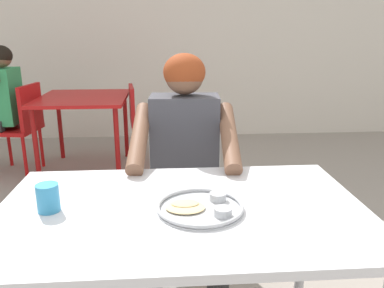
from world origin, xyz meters
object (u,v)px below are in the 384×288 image
object	(u,v)px
table_foreground	(182,226)
table_background_red	(84,106)
drinking_cup	(48,197)
chair_foreground	(185,187)
diner_foreground	(185,158)
chair_red_left	(21,123)
chair_red_right	(145,120)
thali_tray	(201,207)

from	to	relation	value
table_foreground	table_background_red	bearing A→B (deg)	108.32
drinking_cup	table_background_red	size ratio (longest dim) A/B	0.10
table_foreground	table_background_red	size ratio (longest dim) A/B	1.35
table_foreground	chair_foreground	xyz separation A→B (m)	(0.05, 0.80, -0.19)
chair_foreground	diner_foreground	bearing A→B (deg)	-92.74
diner_foreground	chair_red_left	world-z (taller)	diner_foreground
table_background_red	chair_red_left	world-z (taller)	chair_red_left
chair_foreground	chair_red_right	size ratio (longest dim) A/B	1.00
table_foreground	thali_tray	world-z (taller)	thali_tray
table_foreground	chair_red_left	world-z (taller)	chair_red_left
diner_foreground	chair_red_right	size ratio (longest dim) A/B	1.49
diner_foreground	chair_red_left	bearing A→B (deg)	127.80
diner_foreground	chair_red_right	distance (m)	1.96
drinking_cup	table_background_red	xyz separation A→B (m)	(-0.37, 2.46, -0.15)
thali_tray	chair_foreground	world-z (taller)	chair_foreground
drinking_cup	table_foreground	bearing A→B (deg)	-0.39
table_foreground	diner_foreground	xyz separation A→B (m)	(0.04, 0.59, 0.06)
thali_tray	table_background_red	bearing A→B (deg)	109.44
chair_red_left	table_foreground	bearing A→B (deg)	-60.20
table_foreground	chair_red_left	xyz separation A→B (m)	(-1.40, 2.45, -0.18)
table_foreground	drinking_cup	xyz separation A→B (m)	(-0.44, 0.00, 0.12)
chair_foreground	diner_foreground	xyz separation A→B (m)	(-0.01, -0.22, 0.25)
drinking_cup	thali_tray	bearing A→B (deg)	-3.46
chair_red_right	table_foreground	bearing A→B (deg)	-84.56
drinking_cup	diner_foreground	world-z (taller)	diner_foreground
table_foreground	thali_tray	xyz separation A→B (m)	(0.06, -0.03, 0.09)
diner_foreground	table_background_red	bearing A→B (deg)	114.55
diner_foreground	chair_red_right	xyz separation A→B (m)	(-0.28, 1.93, -0.24)
table_background_red	thali_tray	bearing A→B (deg)	-70.56
thali_tray	chair_red_left	world-z (taller)	chair_red_left
table_background_red	chair_red_right	world-z (taller)	chair_red_right
thali_tray	diner_foreground	xyz separation A→B (m)	(-0.02, 0.61, -0.03)
drinking_cup	chair_red_right	distance (m)	2.54
chair_red_left	table_background_red	bearing A→B (deg)	1.44
thali_tray	chair_red_right	xyz separation A→B (m)	(-0.30, 2.54, -0.27)
table_foreground	drinking_cup	world-z (taller)	drinking_cup
thali_tray	drinking_cup	size ratio (longest dim) A/B	3.12
table_background_red	chair_foreground	bearing A→B (deg)	-62.43
chair_foreground	diner_foreground	distance (m)	0.33
diner_foreground	table_background_red	xyz separation A→B (m)	(-0.86, 1.88, -0.08)
diner_foreground	chair_red_left	xyz separation A→B (m)	(-1.45, 1.86, -0.24)
thali_tray	chair_red_left	distance (m)	2.89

